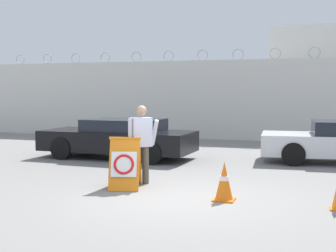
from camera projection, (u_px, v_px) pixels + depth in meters
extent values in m
plane|color=gray|center=(178.00, 198.00, 9.03)|extent=(90.00, 90.00, 0.00)
cube|color=silver|center=(256.00, 100.00, 19.47)|extent=(36.00, 0.30, 3.38)
torus|color=gray|center=(20.00, 60.00, 22.89)|extent=(0.47, 0.03, 0.47)
torus|color=gray|center=(47.00, 59.00, 22.41)|extent=(0.47, 0.03, 0.47)
torus|color=gray|center=(76.00, 58.00, 21.94)|extent=(0.47, 0.03, 0.47)
torus|color=gray|center=(105.00, 58.00, 21.47)|extent=(0.47, 0.03, 0.47)
torus|color=gray|center=(136.00, 57.00, 20.99)|extent=(0.47, 0.03, 0.47)
torus|color=gray|center=(169.00, 56.00, 20.52)|extent=(0.47, 0.03, 0.47)
torus|color=gray|center=(203.00, 55.00, 20.04)|extent=(0.47, 0.03, 0.47)
torus|color=gray|center=(238.00, 54.00, 19.57)|extent=(0.47, 0.03, 0.47)
torus|color=gray|center=(275.00, 54.00, 19.09)|extent=(0.47, 0.03, 0.47)
torus|color=gray|center=(315.00, 53.00, 18.62)|extent=(0.47, 0.03, 0.47)
cube|color=orange|center=(124.00, 165.00, 9.79)|extent=(0.72, 0.57, 1.06)
cube|color=orange|center=(126.00, 162.00, 10.17)|extent=(0.72, 0.57, 1.06)
cube|color=orange|center=(125.00, 138.00, 9.94)|extent=(0.66, 0.24, 0.05)
cube|color=white|center=(124.00, 164.00, 9.75)|extent=(0.57, 0.34, 0.51)
torus|color=red|center=(124.00, 164.00, 9.74)|extent=(0.47, 0.31, 0.42)
cylinder|color=#514C42|center=(138.00, 166.00, 10.37)|extent=(0.15, 0.15, 0.84)
cylinder|color=#514C42|center=(145.00, 165.00, 10.44)|extent=(0.15, 0.15, 0.84)
cube|color=silver|center=(142.00, 132.00, 10.35)|extent=(0.47, 0.46, 0.65)
sphere|color=tan|center=(142.00, 111.00, 10.32)|extent=(0.23, 0.23, 0.23)
cylinder|color=silver|center=(130.00, 132.00, 10.24)|extent=(0.09, 0.09, 0.62)
cylinder|color=silver|center=(155.00, 133.00, 10.37)|extent=(0.30, 0.31, 0.60)
cube|color=orange|center=(224.00, 200.00, 8.87)|extent=(0.40, 0.40, 0.03)
cone|color=orange|center=(224.00, 180.00, 8.85)|extent=(0.34, 0.34, 0.71)
cylinder|color=white|center=(224.00, 179.00, 8.84)|extent=(0.17, 0.17, 0.10)
cylinder|color=black|center=(61.00, 148.00, 14.12)|extent=(0.68, 0.22, 0.68)
cylinder|color=black|center=(90.00, 142.00, 15.76)|extent=(0.68, 0.22, 0.68)
cylinder|color=black|center=(151.00, 153.00, 13.13)|extent=(0.68, 0.22, 0.68)
cylinder|color=black|center=(171.00, 146.00, 14.76)|extent=(0.68, 0.22, 0.68)
cube|color=black|center=(118.00, 141.00, 14.43)|extent=(4.76, 2.01, 0.61)
cube|color=black|center=(124.00, 125.00, 14.31)|extent=(2.31, 1.75, 0.37)
cylinder|color=black|center=(293.00, 154.00, 12.92)|extent=(0.67, 0.25, 0.65)
cylinder|color=black|center=(292.00, 147.00, 14.57)|extent=(0.67, 0.25, 0.65)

